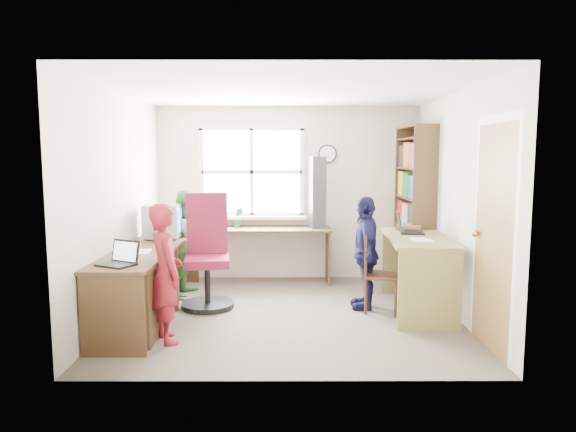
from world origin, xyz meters
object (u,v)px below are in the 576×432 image
Objects in this scene: potted_plant at (238,217)px; person_red at (166,273)px; swivel_chair at (207,258)px; person_navy at (365,252)px; bookshelf at (414,211)px; right_desk at (418,257)px; person_green at (189,242)px; l_desk at (162,279)px; wooden_chair at (376,270)px; cd_tower at (318,192)px; crt_monitor at (162,221)px; laptop_right at (407,228)px; laptop_left at (120,259)px.

potted_plant is 0.21× the size of person_red.
swivel_chair is 1.01× the size of person_navy.
potted_plant is at bearing 172.34° from bookshelf.
right_desk is 1.14× the size of person_green.
wooden_chair is (2.28, 0.38, 0.01)m from l_desk.
bookshelf reaches higher than person_navy.
swivel_chair is at bearing -139.16° from person_green.
cd_tower reaches higher than l_desk.
swivel_chair reaches higher than wooden_chair.
person_green reaches higher than crt_monitor.
right_desk is at bearing 82.55° from person_navy.
person_green is (-0.10, 1.66, 0.01)m from person_red.
laptop_right reaches higher than potted_plant.
bookshelf is at bearing 72.42° from wooden_chair.
right_desk is 1.17× the size of person_navy.
person_green is (0.28, 1.78, -0.15)m from laptop_left.
cd_tower is (1.71, 1.71, 0.78)m from l_desk.
swivel_chair is (-2.37, 0.18, -0.05)m from right_desk.
bookshelf is at bearing 142.47° from person_navy.
wooden_chair is 0.90× the size of cd_tower.
person_navy reaches higher than right_desk.
wooden_chair is 2.71m from laptop_left.
right_desk is 2.38m from swivel_chair.
laptop_left is (-0.20, -0.66, 0.34)m from l_desk.
wooden_chair is 2.18× the size of laptop_left.
person_red is (-0.45, -2.33, -0.24)m from potted_plant.
bookshelf reaches higher than crt_monitor.
swivel_chair is at bearing -38.57° from person_red.
bookshelf is at bearing 8.47° from crt_monitor.
l_desk is at bearing -10.67° from person_red.
person_red is (-2.58, -0.97, 0.04)m from right_desk.
bookshelf is at bearing -11.60° from laptop_right.
laptop_right is at bearing -109.66° from bookshelf.
person_green is (-0.30, 0.51, 0.10)m from swivel_chair.
bookshelf is at bearing 11.08° from swivel_chair.
swivel_chair reaches higher than person_navy.
swivel_chair reaches higher than laptop_left.
swivel_chair is 2.33m from laptop_right.
laptop_left is (-3.16, -2.13, -0.20)m from bookshelf.
person_navy is at bearing -39.26° from potted_plant.
person_green is at bearing 86.04° from l_desk.
bookshelf is (2.96, 1.47, 0.55)m from l_desk.
person_navy is at bearing -95.88° from person_green.
person_red is (0.17, -0.54, 0.19)m from l_desk.
person_red is 1.01× the size of person_navy.
crt_monitor is at bearing -14.03° from person_red.
person_green is at bearing 169.73° from right_desk.
bookshelf reaches higher than person_green.
potted_plant is at bearing -127.71° from person_navy.
swivel_chair is 3.23× the size of laptop_right.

